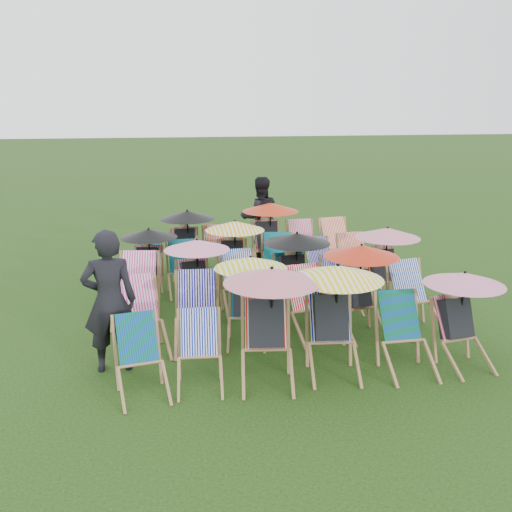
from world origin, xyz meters
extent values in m
plane|color=black|center=(0.00, 0.00, 0.00)|extent=(100.00, 100.00, 0.00)
cube|color=#0A6A3D|center=(-1.98, -2.07, 0.60)|extent=(0.50, 0.40, 0.54)
cube|color=#071A9A|center=(-1.24, -1.99, 0.58)|extent=(0.46, 0.36, 0.52)
cube|color=red|center=(-0.43, -2.01, 0.67)|extent=(0.55, 0.44, 0.60)
cube|color=black|center=(-0.43, -2.06, 0.67)|extent=(0.48, 0.49, 0.63)
sphere|color=tan|center=(-0.42, -1.96, 1.00)|extent=(0.22, 0.22, 0.22)
cylinder|color=black|center=(-0.38, -2.11, 0.95)|extent=(0.03, 0.03, 0.74)
cone|color=#CA6775|center=(-0.38, -2.11, 1.29)|extent=(1.16, 1.16, 0.18)
cube|color=#07119A|center=(0.41, -1.93, 0.66)|extent=(0.54, 0.42, 0.59)
cube|color=black|center=(0.40, -1.98, 0.66)|extent=(0.46, 0.47, 0.62)
sphere|color=tan|center=(0.42, -1.88, 0.98)|extent=(0.22, 0.22, 0.22)
cylinder|color=black|center=(0.46, -2.03, 0.93)|extent=(0.03, 0.03, 0.72)
cone|color=yellow|center=(0.46, -2.03, 1.26)|extent=(1.13, 1.13, 0.18)
cube|color=#096720|center=(1.30, -2.04, 0.65)|extent=(0.49, 0.36, 0.58)
cube|color=#D42A5C|center=(2.03, -2.07, 0.58)|extent=(0.48, 0.38, 0.52)
cube|color=black|center=(2.03, -2.11, 0.58)|extent=(0.42, 0.43, 0.55)
sphere|color=tan|center=(2.02, -2.02, 0.87)|extent=(0.19, 0.19, 0.19)
cylinder|color=black|center=(2.09, -2.14, 0.83)|extent=(0.03, 0.03, 0.64)
cone|color=pink|center=(2.09, -2.14, 1.12)|extent=(1.01, 1.01, 0.16)
cube|color=#DF2C8D|center=(-1.99, -0.86, 0.67)|extent=(0.57, 0.47, 0.60)
cube|color=#100793|center=(-1.18, -0.82, 0.68)|extent=(0.54, 0.42, 0.61)
cube|color=#085E2F|center=(-0.47, -0.83, 0.59)|extent=(0.49, 0.40, 0.53)
cube|color=black|center=(-0.48, -0.88, 0.58)|extent=(0.43, 0.44, 0.55)
sphere|color=tan|center=(-0.46, -0.79, 0.87)|extent=(0.19, 0.19, 0.19)
cylinder|color=black|center=(-0.43, -0.92, 0.83)|extent=(0.03, 0.03, 0.64)
cone|color=yellow|center=(-0.43, -0.92, 1.12)|extent=(1.01, 1.01, 0.16)
cube|color=red|center=(0.39, -0.78, 0.67)|extent=(0.57, 0.46, 0.60)
cube|color=red|center=(1.12, -0.82, 0.63)|extent=(0.52, 0.41, 0.57)
cube|color=black|center=(1.13, -0.87, 0.63)|extent=(0.45, 0.46, 0.59)
sphere|color=tan|center=(1.11, -0.77, 0.94)|extent=(0.21, 0.21, 0.21)
cylinder|color=black|center=(1.19, -0.90, 0.89)|extent=(0.03, 0.03, 0.69)
cone|color=#BA210A|center=(1.19, -0.90, 1.21)|extent=(1.09, 1.09, 0.17)
cube|color=#072391|center=(1.99, -0.77, 0.67)|extent=(0.55, 0.44, 0.60)
cube|color=#DE2C92|center=(-1.99, 0.29, 0.70)|extent=(0.59, 0.47, 0.63)
cube|color=#D42A8D|center=(-1.15, 0.26, 0.59)|extent=(0.48, 0.37, 0.53)
cube|color=black|center=(-1.14, 0.22, 0.59)|extent=(0.41, 0.42, 0.56)
sphere|color=tan|center=(-1.15, 0.31, 0.88)|extent=(0.20, 0.20, 0.20)
cylinder|color=black|center=(-1.08, 0.19, 0.84)|extent=(0.03, 0.03, 0.65)
cone|color=pink|center=(-1.08, 0.19, 1.13)|extent=(1.02, 1.02, 0.16)
cube|color=#072D9B|center=(-0.41, 0.35, 0.66)|extent=(0.52, 0.39, 0.59)
cube|color=#0B7432|center=(0.43, 0.21, 0.62)|extent=(0.49, 0.37, 0.56)
cube|color=black|center=(0.44, 0.17, 0.62)|extent=(0.42, 0.43, 0.58)
sphere|color=tan|center=(0.43, 0.26, 0.92)|extent=(0.20, 0.20, 0.20)
cylinder|color=black|center=(0.50, 0.13, 0.87)|extent=(0.03, 0.03, 0.68)
cone|color=black|center=(0.50, 0.13, 1.19)|extent=(1.07, 1.07, 0.17)
cube|color=#070D92|center=(1.20, 0.20, 0.59)|extent=(0.45, 0.34, 0.53)
cube|color=red|center=(2.00, 0.31, 0.62)|extent=(0.47, 0.35, 0.56)
cube|color=black|center=(2.00, 0.26, 0.62)|extent=(0.39, 0.40, 0.58)
sphere|color=tan|center=(2.00, 0.36, 0.93)|extent=(0.21, 0.21, 0.21)
cylinder|color=black|center=(2.06, 0.22, 0.88)|extent=(0.03, 0.03, 0.68)
cone|color=#D46C87|center=(2.06, 0.22, 1.19)|extent=(1.07, 1.07, 0.17)
cube|color=#EF2F6F|center=(-1.86, 1.43, 0.57)|extent=(0.48, 0.39, 0.51)
cube|color=black|center=(-1.87, 1.39, 0.57)|extent=(0.42, 0.43, 0.54)
sphere|color=tan|center=(-1.85, 1.48, 0.85)|extent=(0.19, 0.19, 0.19)
cylinder|color=black|center=(-1.82, 1.35, 0.80)|extent=(0.03, 0.03, 0.63)
cone|color=black|center=(-1.82, 1.35, 1.09)|extent=(0.98, 0.98, 0.15)
cube|color=#0A6A24|center=(-1.26, 1.49, 0.62)|extent=(0.48, 0.36, 0.55)
cube|color=red|center=(-0.37, 1.44, 0.61)|extent=(0.50, 0.39, 0.55)
cube|color=black|center=(-0.37, 1.39, 0.61)|extent=(0.43, 0.44, 0.57)
sphere|color=tan|center=(-0.36, 1.49, 0.91)|extent=(0.20, 0.20, 0.20)
cylinder|color=black|center=(-0.32, 1.35, 0.86)|extent=(0.03, 0.03, 0.67)
cone|color=#EAAC0C|center=(-0.32, 1.35, 1.17)|extent=(1.05, 1.05, 0.16)
cube|color=#0B7545|center=(0.47, 1.42, 0.67)|extent=(0.56, 0.45, 0.60)
cube|color=#12079D|center=(1.24, 1.43, 0.59)|extent=(0.49, 0.40, 0.53)
cube|color=red|center=(1.92, 1.43, 0.63)|extent=(0.51, 0.40, 0.56)
cube|color=#096836|center=(-1.85, 2.54, 0.57)|extent=(0.47, 0.37, 0.51)
cube|color=#D42A64|center=(-1.14, 2.56, 0.61)|extent=(0.46, 0.34, 0.55)
cube|color=black|center=(-1.14, 2.51, 0.61)|extent=(0.39, 0.40, 0.58)
sphere|color=tan|center=(-1.14, 2.61, 0.91)|extent=(0.20, 0.20, 0.20)
cylinder|color=black|center=(-1.08, 2.47, 0.87)|extent=(0.03, 0.03, 0.67)
cone|color=black|center=(-1.08, 2.47, 1.17)|extent=(1.06, 1.06, 0.16)
cube|color=red|center=(-0.51, 2.55, 0.63)|extent=(0.48, 0.35, 0.57)
cube|color=red|center=(0.51, 2.68, 0.65)|extent=(0.50, 0.37, 0.59)
cube|color=black|center=(0.51, 2.63, 0.65)|extent=(0.41, 0.43, 0.62)
sphere|color=tan|center=(0.51, 2.73, 0.98)|extent=(0.22, 0.22, 0.22)
cylinder|color=black|center=(0.58, 2.59, 0.92)|extent=(0.03, 0.03, 0.72)
cone|color=#B7270A|center=(0.58, 2.59, 1.25)|extent=(1.13, 1.13, 0.17)
cube|color=#E02C6A|center=(1.24, 2.67, 0.65)|extent=(0.49, 0.36, 0.58)
cube|color=red|center=(1.93, 2.56, 0.67)|extent=(0.55, 0.43, 0.60)
imported|color=black|center=(-2.30, -1.59, 0.91)|extent=(0.68, 0.46, 1.81)
imported|color=black|center=(0.51, 3.37, 0.88)|extent=(0.88, 0.70, 1.76)
camera|label=1|loc=(-1.71, -8.40, 3.25)|focal=40.00mm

